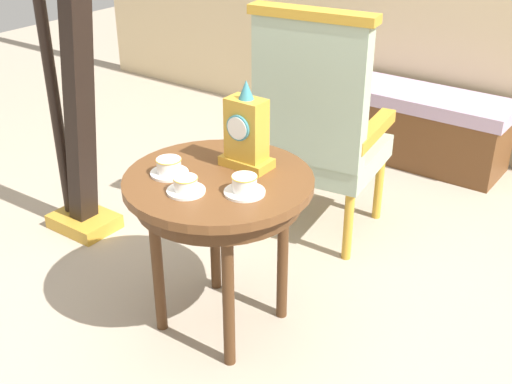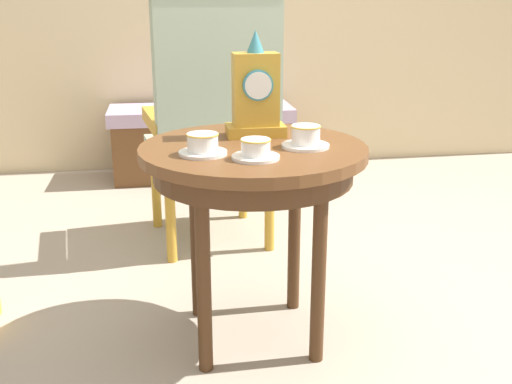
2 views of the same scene
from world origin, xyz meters
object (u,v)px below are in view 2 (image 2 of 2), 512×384
object	(u,v)px
teacup_left	(203,145)
armchair	(213,118)
teacup_right	(256,150)
window_bench	(202,141)
mantel_clock	(256,94)
teacup_center	(306,138)
side_table	(253,170)

from	to	relation	value
teacup_left	armchair	size ratio (longest dim) A/B	0.12
teacup_right	window_bench	bearing A→B (deg)	90.49
teacup_left	mantel_clock	xyz separation A→B (m)	(0.19, 0.22, 0.11)
teacup_center	side_table	bearing A→B (deg)	163.48
side_table	mantel_clock	size ratio (longest dim) A/B	2.09
teacup_right	mantel_clock	bearing A→B (deg)	81.26
side_table	armchair	size ratio (longest dim) A/B	0.61
teacup_left	mantel_clock	world-z (taller)	mantel_clock
teacup_right	window_bench	distance (m)	2.15
teacup_left	armchair	bearing A→B (deg)	83.22
mantel_clock	window_bench	bearing A→B (deg)	91.98
teacup_left	teacup_center	world-z (taller)	teacup_center
side_table	teacup_left	xyz separation A→B (m)	(-0.16, -0.09, 0.11)
side_table	mantel_clock	bearing A→B (deg)	78.12
armchair	teacup_left	bearing A→B (deg)	-96.78
armchair	mantel_clock	bearing A→B (deg)	-82.85
teacup_left	teacup_right	world-z (taller)	teacup_left
teacup_center	mantel_clock	bearing A→B (deg)	124.98
side_table	armchair	bearing A→B (deg)	93.96
teacup_center	armchair	world-z (taller)	armchair
teacup_left	teacup_right	distance (m)	0.16
side_table	window_bench	bearing A→B (deg)	91.02
teacup_right	armchair	bearing A→B (deg)	92.30
teacup_right	teacup_center	xyz separation A→B (m)	(0.17, 0.11, 0.00)
window_bench	teacup_center	bearing A→B (deg)	-84.60
armchair	teacup_center	bearing A→B (deg)	-76.10
teacup_right	teacup_center	distance (m)	0.20
teacup_right	armchair	world-z (taller)	armchair
teacup_center	window_bench	bearing A→B (deg)	95.40
side_table	teacup_right	xyz separation A→B (m)	(-0.02, -0.16, 0.10)
side_table	teacup_center	size ratio (longest dim) A/B	4.84
mantel_clock	armchair	xyz separation A→B (m)	(-0.08, 0.66, -0.20)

